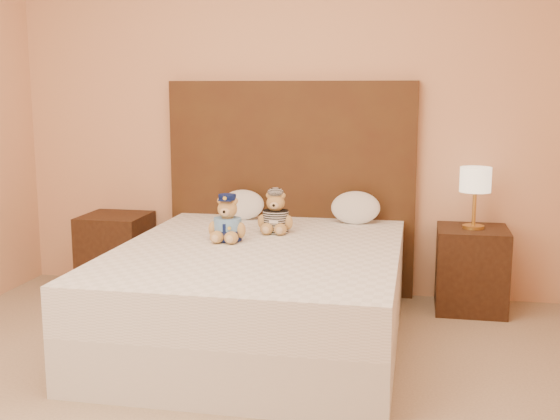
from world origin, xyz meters
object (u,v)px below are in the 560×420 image
Objects in this scene: pillow_left at (242,203)px; nightstand_right at (471,269)px; pillow_right at (356,206)px; teddy_prisoner at (276,212)px; nightstand_left at (116,252)px; teddy_police at (228,218)px; bed at (259,293)px; lamp at (475,183)px.

nightstand_right is at bearing -1.10° from pillow_left.
nightstand_right is at bearing -2.23° from pillow_right.
teddy_prisoner is 0.52m from pillow_left.
nightstand_left is 2.09× the size of teddy_prisoner.
nightstand_left is 1.98× the size of teddy_police.
bed and nightstand_right have the same top height.
teddy_police is 0.72m from pillow_left.
nightstand_right is 1.66× the size of pillow_right.
lamp reaches higher than pillow_left.
teddy_police is (-1.47, -0.68, 0.41)m from nightstand_right.
teddy_police is (-0.22, 0.12, 0.41)m from bed.
bed is 7.20× the size of teddy_police.
pillow_right is (0.47, 0.41, -0.02)m from teddy_prisoner.
nightstand_left is 1.77× the size of pillow_left.
teddy_police is at bearing -155.09° from lamp.
teddy_police is at bearing -82.63° from pillow_left.
teddy_prisoner is at bearing -51.98° from pillow_left.
lamp is 1.63m from teddy_police.
pillow_left is at bearing 178.90° from nightstand_right.
nightstand_left is 1.00× the size of nightstand_right.
nightstand_right is 0.87m from pillow_right.
teddy_prisoner is at bearing -138.47° from pillow_right.
pillow_left is (0.94, 0.03, 0.38)m from nightstand_left.
teddy_prisoner is (0.01, 0.42, 0.41)m from bed.
pillow_right is at bearing 39.74° from teddy_prisoner.
bed is 0.48m from teddy_police.
nightstand_right is 0.57m from lamp.
pillow_left is at bearing 1.83° from nightstand_left.
lamp is 1.28× the size of pillow_left.
nightstand_right is 1.38× the size of lamp.
teddy_prisoner is at bearing -16.84° from nightstand_left.
teddy_prisoner is at bearing 88.15° from bed.
lamp is (1.25, 0.80, 0.57)m from bed.
lamp is (2.50, 0.00, 0.57)m from nightstand_left.
pillow_left is at bearing 98.11° from teddy_police.
pillow_right reaches higher than nightstand_right.
pillow_right reaches higher than nightstand_left.
lamp is at bearing 25.65° from teddy_police.
pillow_right reaches higher than bed.
teddy_police is at bearing -134.39° from pillow_right.
teddy_prisoner is at bearing -162.81° from lamp.
lamp reaches higher than bed.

